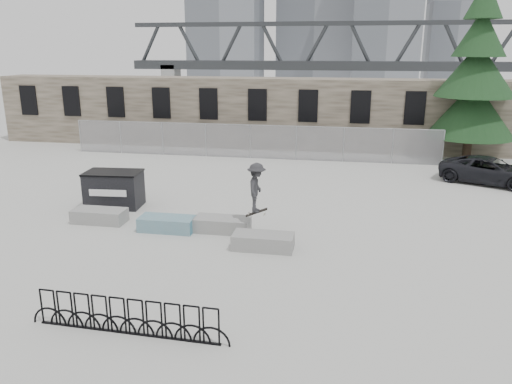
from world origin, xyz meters
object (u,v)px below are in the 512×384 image
suv (490,171)px  dumpster (114,189)px  planter_far_left (99,215)px  skateboarder (257,188)px  planter_center_left (167,223)px  planter_offset (263,241)px  spruce_tree (476,78)px  planter_center_right (222,224)px  bike_rack (127,317)px

suv → dumpster: bearing=137.0°
dumpster → suv: dumpster is taller
planter_far_left → skateboarder: bearing=-2.7°
planter_center_left → planter_offset: same height
dumpster → suv: 17.67m
planter_center_left → spruce_tree: (13.28, 14.40, 4.44)m
planter_offset → spruce_tree: 18.72m
suv → skateboarder: (-9.93, -8.95, 1.11)m
planter_center_right → spruce_tree: (11.29, 14.11, 4.44)m
dumpster → spruce_tree: size_ratio=0.21×
planter_center_left → suv: 16.01m
bike_rack → planter_far_left: bearing=121.4°
spruce_tree → skateboarder: 17.70m
skateboarder → planter_center_right: bearing=79.7°
planter_center_right → bike_rack: bike_rack is taller
skateboarder → bike_rack: bearing=163.1°
dumpster → skateboarder: 6.88m
dumpster → planter_far_left: bearing=-85.6°
planter_center_right → skateboarder: size_ratio=1.04×
dumpster → spruce_tree: spruce_tree is taller
planter_center_left → dumpster: (-3.14, 2.35, 0.48)m
planter_far_left → skateboarder: size_ratio=1.04×
planter_far_left → bike_rack: (4.30, -7.05, 0.16)m
dumpster → planter_center_left: bearing=-41.1°
planter_far_left → bike_rack: size_ratio=0.40×
suv → planter_offset: bearing=161.5°
planter_offset → spruce_tree: (9.57, 15.47, 4.44)m
planter_far_left → planter_offset: bearing=-12.5°
planter_offset → suv: bearing=46.8°
dumpster → skateboarder: (6.42, -2.25, 1.00)m
planter_far_left → suv: bearing=28.4°
planter_center_left → suv: size_ratio=0.43×
planter_center_left → planter_center_right: size_ratio=1.00×
planter_offset → bike_rack: bike_rack is taller
planter_far_left → dumpster: bearing=98.8°
spruce_tree → skateboarder: (-10.00, -14.30, -2.97)m
spruce_tree → skateboarder: bearing=-125.0°
dumpster → bike_rack: bearing=-67.3°
planter_offset → dumpster: (-6.86, 3.42, 0.48)m
planter_offset → dumpster: bearing=153.5°
spruce_tree → planter_offset: bearing=-121.7°
planter_center_left → planter_center_right: 2.00m
planter_far_left → planter_center_right: bearing=-1.2°
planter_center_left → suv: bearing=34.4°
planter_center_right → spruce_tree: 18.61m
planter_far_left → planter_offset: same height
bike_rack → planter_center_right: bearing=85.7°
spruce_tree → suv: spruce_tree is taller
planter_center_left → skateboarder: skateboarder is taller
skateboarder → suv: bearing=-49.9°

